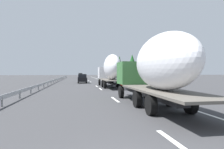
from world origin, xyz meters
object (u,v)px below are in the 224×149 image
at_px(truck_trailing, 155,68).
at_px(road_sign, 114,72).
at_px(car_yellow_coupe, 80,75).
at_px(truck_lead, 111,69).
at_px(car_black_suv, 82,78).

xyz_separation_m(truck_trailing, road_sign, (31.81, -3.10, -0.31)).
bearing_deg(car_yellow_coupe, truck_lead, -176.53).
bearing_deg(truck_lead, car_yellow_coupe, 3.47).
bearing_deg(truck_trailing, car_yellow_coupe, 2.69).
xyz_separation_m(car_yellow_coupe, road_sign, (-43.78, -6.65, 1.24)).
height_order(truck_lead, car_yellow_coupe, truck_lead).
bearing_deg(road_sign, car_yellow_coupe, 8.63).
relative_size(car_yellow_coupe, car_black_suv, 0.90).
distance_m(truck_trailing, car_black_suv, 30.49).
relative_size(truck_trailing, car_black_suv, 2.95).
bearing_deg(truck_lead, road_sign, -11.92).
distance_m(truck_trailing, car_yellow_coupe, 75.69).
height_order(truck_trailing, road_sign, truck_trailing).
xyz_separation_m(truck_trailing, car_yellow_coupe, (75.60, 3.55, -1.55)).
height_order(truck_lead, car_black_suv, truck_lead).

